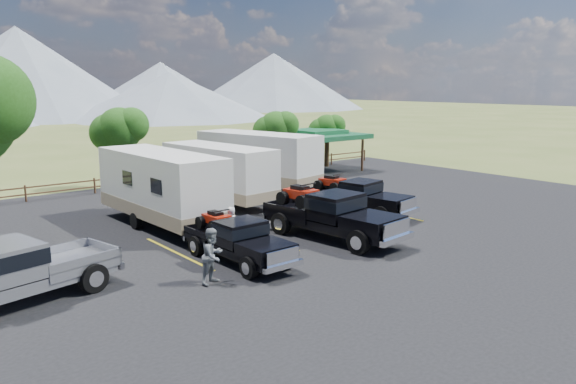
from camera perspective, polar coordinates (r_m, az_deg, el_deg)
ground at (r=23.29m, az=6.91°, el=-5.84°), size 320.00×320.00×0.00m
asphalt_lot at (r=25.38m, az=2.04°, el=-4.31°), size 44.00×34.00×0.04m
stall_lines at (r=26.11m, az=0.61°, el=-3.81°), size 12.12×5.50×0.01m
tree_ne_a at (r=41.15m, az=-1.27°, el=6.45°), size 3.11×2.92×4.76m
tree_ne_b at (r=45.80m, az=3.96°, el=6.44°), size 2.77×2.59×4.27m
tree_north at (r=37.35m, az=-16.79°, el=6.08°), size 3.46×3.24×5.25m
rail_fence at (r=38.96m, az=-10.75°, el=1.75°), size 36.12×0.12×1.00m
pavilion at (r=43.76m, az=2.95°, el=5.80°), size 6.20×6.20×3.22m
rig_left at (r=21.37m, az=-5.18°, el=-4.79°), size 2.01×5.47×1.82m
rig_center at (r=24.45m, az=4.36°, el=-2.24°), size 3.02×6.99×2.27m
rig_right at (r=29.12m, az=6.99°, el=-0.42°), size 2.96×6.22×1.99m
trailer_left at (r=27.03m, az=-12.73°, el=0.42°), size 2.85×10.13×3.52m
trailer_center at (r=31.62m, az=-7.06°, el=1.87°), size 3.18×9.47×3.27m
trailer_right at (r=35.61m, az=-3.07°, el=3.24°), size 4.41×10.43×3.61m
pickup_silver at (r=19.16m, az=-26.10°, el=-7.30°), size 6.83×3.41×1.96m
person_a at (r=22.62m, az=-5.87°, el=-3.80°), size 0.75×0.57×1.84m
person_b at (r=19.15m, az=-7.65°, el=-6.44°), size 1.14×1.03×1.92m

